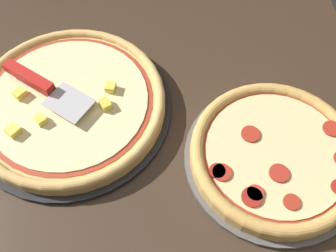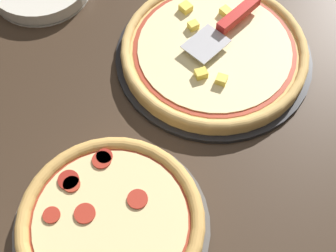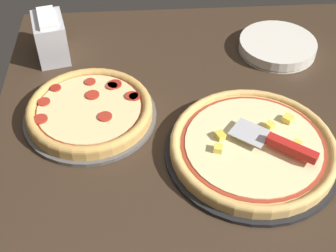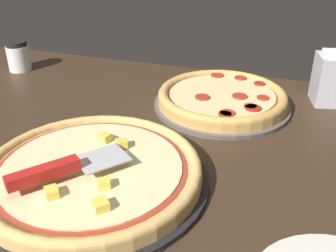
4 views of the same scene
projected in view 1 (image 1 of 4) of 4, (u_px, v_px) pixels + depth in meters
ground_plane at (98, 106)px, 82.69cm from camera, size 135.79×114.91×3.60cm
pizza_pan_front at (71, 108)px, 79.58cm from camera, size 40.74×40.74×1.00cm
pizza_front at (69, 102)px, 77.75cm from camera, size 38.30×38.30×4.00cm
pizza_pan_back at (273, 159)px, 73.53cm from camera, size 33.28×33.28×1.00cm
pizza_back at (275, 154)px, 71.65cm from camera, size 31.28×31.28×3.34cm
serving_spatula at (37, 82)px, 76.40cm from camera, size 15.69×18.41×2.00cm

